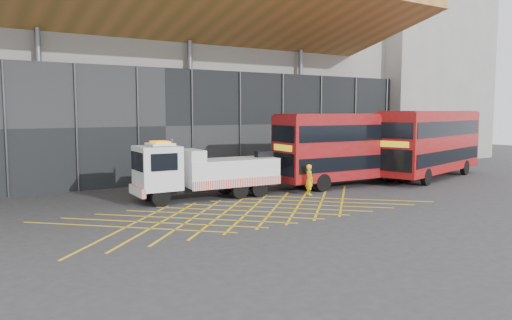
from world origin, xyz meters
TOP-DOWN VIEW (x-y plane):
  - ground_plane at (0.00, 0.00)m, footprint 120.00×120.00m
  - road_markings at (1.60, 0.00)m, footprint 19.96×7.16m
  - construction_building at (1.92, 18.40)m, footprint 55.00×23.97m
  - east_building at (32.00, 16.00)m, footprint 15.00×12.00m
  - recovery_truck at (1.28, 4.36)m, footprint 10.00×2.90m
  - bus_towed at (12.60, 3.68)m, footprint 12.09×3.36m
  - bus_second at (19.78, 2.95)m, footprint 12.71×6.01m
  - worker at (7.28, 2.13)m, footprint 0.60×0.77m

SIDE VIEW (x-z plane):
  - ground_plane at x=0.00m, z-range 0.00..0.00m
  - road_markings at x=1.60m, z-range 0.00..0.01m
  - worker at x=7.28m, z-range 0.00..1.85m
  - recovery_truck at x=1.28m, z-range -0.13..3.34m
  - bus_towed at x=12.60m, z-range 0.27..5.14m
  - bus_second at x=19.78m, z-range 0.28..5.34m
  - construction_building at x=1.92m, z-range -0.02..17.98m
  - east_building at x=32.00m, z-range 0.00..20.00m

